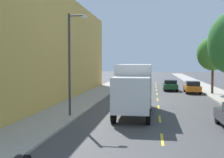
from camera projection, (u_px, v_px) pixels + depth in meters
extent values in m
plane|color=#424244|center=(157.00, 91.00, 36.47)|extent=(160.00, 160.00, 0.00)
cube|color=#A39E93|center=(100.00, 92.00, 35.52)|extent=(3.20, 120.00, 0.14)
cube|color=#A39E93|center=(217.00, 93.00, 33.45)|extent=(3.20, 120.00, 0.14)
cube|color=yellow|center=(162.00, 139.00, 13.75)|extent=(0.14, 2.20, 0.01)
cube|color=yellow|center=(160.00, 119.00, 18.69)|extent=(0.14, 2.20, 0.01)
cube|color=yellow|center=(158.00, 107.00, 23.63)|extent=(0.14, 2.20, 0.01)
cube|color=yellow|center=(158.00, 99.00, 28.56)|extent=(0.14, 2.20, 0.01)
cube|color=yellow|center=(157.00, 94.00, 33.50)|extent=(0.14, 2.20, 0.01)
cube|color=yellow|center=(157.00, 90.00, 38.44)|extent=(0.14, 2.20, 0.01)
cube|color=yellow|center=(156.00, 87.00, 43.38)|extent=(0.14, 2.20, 0.01)
cube|color=yellow|center=(156.00, 84.00, 48.32)|extent=(0.14, 2.20, 0.01)
cube|color=yellow|center=(156.00, 82.00, 53.25)|extent=(0.14, 2.20, 0.01)
cube|color=tan|center=(21.00, 48.00, 28.28)|extent=(10.00, 36.00, 10.33)
cylinder|color=#47331E|center=(212.00, 80.00, 32.82)|extent=(0.27, 0.27, 3.17)
ellipsoid|color=#387028|center=(213.00, 54.00, 32.64)|extent=(3.67, 3.67, 3.95)
cylinder|color=#38383D|center=(69.00, 65.00, 19.07)|extent=(0.16, 0.16, 6.90)
cylinder|color=#38383D|center=(77.00, 16.00, 18.80)|extent=(1.10, 0.10, 0.10)
ellipsoid|color=silver|center=(84.00, 17.00, 18.73)|extent=(0.44, 0.28, 0.20)
cube|color=white|center=(135.00, 84.00, 21.26)|extent=(2.41, 5.99, 2.95)
cube|color=white|center=(131.00, 95.00, 17.19)|extent=(2.31, 1.91, 2.20)
cube|color=black|center=(130.00, 89.00, 16.27)|extent=(2.02, 0.08, 0.97)
cube|color=black|center=(137.00, 101.00, 24.24)|extent=(2.40, 0.17, 0.24)
cylinder|color=black|center=(114.00, 116.00, 17.37)|extent=(0.28, 0.96, 0.96)
cylinder|color=black|center=(148.00, 116.00, 17.06)|extent=(0.28, 0.96, 0.96)
cylinder|color=black|center=(124.00, 102.00, 23.28)|extent=(0.28, 0.96, 0.96)
cylinder|color=black|center=(150.00, 103.00, 22.97)|extent=(0.28, 0.96, 0.96)
cylinder|color=black|center=(122.00, 104.00, 22.20)|extent=(0.28, 0.96, 0.96)
cylinder|color=black|center=(149.00, 105.00, 21.89)|extent=(0.28, 0.96, 0.96)
cube|color=#AD1E1E|center=(127.00, 82.00, 42.91)|extent=(2.07, 5.33, 0.80)
cube|color=black|center=(127.00, 78.00, 41.72)|extent=(1.78, 1.61, 0.60)
cylinder|color=black|center=(120.00, 86.00, 41.27)|extent=(0.23, 0.66, 0.66)
cylinder|color=black|center=(133.00, 86.00, 41.04)|extent=(0.23, 0.66, 0.66)
cylinder|color=black|center=(123.00, 84.00, 44.84)|extent=(0.23, 0.66, 0.66)
cylinder|color=black|center=(134.00, 84.00, 44.60)|extent=(0.23, 0.66, 0.66)
cube|color=#B2B5BA|center=(131.00, 80.00, 48.88)|extent=(1.95, 4.80, 0.90)
cube|color=black|center=(131.00, 75.00, 48.83)|extent=(1.72, 2.78, 0.70)
cylinder|color=black|center=(125.00, 83.00, 47.42)|extent=(0.22, 0.66, 0.66)
cylinder|color=black|center=(135.00, 83.00, 47.17)|extent=(0.22, 0.66, 0.66)
cylinder|color=black|center=(127.00, 81.00, 50.65)|extent=(0.22, 0.66, 0.66)
cylinder|color=black|center=(136.00, 82.00, 50.39)|extent=(0.22, 0.66, 0.66)
cylinder|color=black|center=(218.00, 119.00, 17.19)|extent=(0.23, 0.66, 0.66)
cube|color=orange|center=(192.00, 88.00, 34.47)|extent=(1.78, 4.02, 0.62)
cube|color=black|center=(193.00, 83.00, 33.96)|extent=(1.55, 1.69, 0.55)
cylinder|color=black|center=(197.00, 89.00, 35.71)|extent=(0.23, 0.66, 0.66)
cylinder|color=black|center=(185.00, 89.00, 35.94)|extent=(0.23, 0.66, 0.66)
cylinder|color=black|center=(200.00, 92.00, 33.03)|extent=(0.23, 0.66, 0.66)
cylinder|color=black|center=(187.00, 91.00, 33.26)|extent=(0.23, 0.66, 0.66)
cube|color=maroon|center=(135.00, 77.00, 58.20)|extent=(2.02, 4.83, 0.90)
cube|color=black|center=(135.00, 73.00, 58.15)|extent=(1.76, 2.81, 0.70)
cylinder|color=black|center=(130.00, 79.00, 56.72)|extent=(0.23, 0.66, 0.66)
cylinder|color=black|center=(139.00, 79.00, 56.49)|extent=(0.23, 0.66, 0.66)
cylinder|color=black|center=(131.00, 79.00, 59.95)|extent=(0.23, 0.66, 0.66)
cylinder|color=black|center=(139.00, 79.00, 59.72)|extent=(0.23, 0.66, 0.66)
cube|color=#194C28|center=(170.00, 86.00, 37.82)|extent=(1.80, 4.50, 0.60)
cube|color=black|center=(170.00, 82.00, 37.57)|extent=(1.58, 2.16, 0.50)
cylinder|color=black|center=(175.00, 87.00, 39.23)|extent=(0.22, 0.66, 0.66)
cylinder|color=black|center=(164.00, 87.00, 39.46)|extent=(0.22, 0.66, 0.66)
cylinder|color=black|center=(177.00, 89.00, 36.21)|extent=(0.22, 0.66, 0.66)
cylinder|color=black|center=(165.00, 89.00, 36.44)|extent=(0.22, 0.66, 0.66)
ellipsoid|color=black|center=(18.00, 158.00, 9.05)|extent=(0.24, 0.48, 0.22)
cylinder|color=silver|center=(24.00, 148.00, 9.46)|extent=(0.62, 0.04, 0.03)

